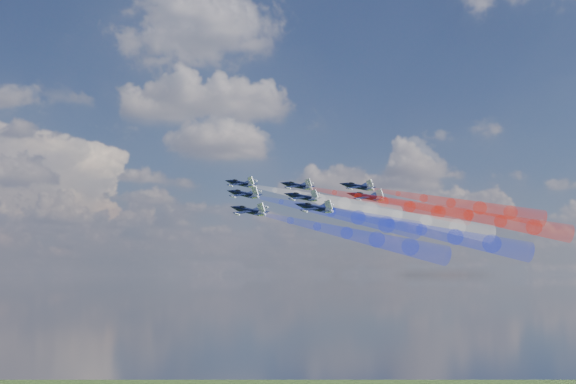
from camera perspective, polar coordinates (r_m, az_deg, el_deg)
name	(u,v)px	position (r m, az deg, el deg)	size (l,w,h in m)	color
jet_lead	(241,184)	(176.93, -3.75, 0.67)	(8.52, 10.66, 2.84)	black
trail_lead	(320,199)	(159.78, 2.53, -0.55)	(3.55, 41.43, 3.55)	white
jet_inner_left	(244,194)	(163.69, -3.49, -0.17)	(8.52, 10.66, 2.84)	black
trail_inner_left	(331,212)	(146.78, 3.38, -1.59)	(3.55, 41.43, 3.55)	#1A2AE3
jet_inner_right	(297,186)	(174.97, 0.73, 0.50)	(8.52, 10.66, 2.84)	black
trail_inner_right	(383,202)	(159.42, 7.52, -0.75)	(3.55, 41.43, 3.55)	red
jet_outer_left	(249,211)	(148.70, -3.09, -1.49)	(8.52, 10.66, 2.84)	black
trail_outer_left	(346,233)	(132.16, 4.61, -3.24)	(3.55, 41.43, 3.55)	#1A2AE3
jet_center_third	(302,197)	(161.99, 1.13, -0.40)	(8.52, 10.66, 2.84)	black
trail_center_third	(397,216)	(146.75, 8.56, -1.85)	(3.55, 41.43, 3.55)	white
jet_outer_right	(358,187)	(174.35, 5.52, 0.43)	(8.52, 10.66, 2.84)	black
trail_outer_right	(451,203)	(160.59, 12.73, -0.82)	(3.55, 41.43, 3.55)	red
jet_rear_left	(315,208)	(148.16, 2.14, -1.26)	(8.52, 10.66, 2.84)	black
trail_rear_left	(421,230)	(133.49, 10.44, -2.95)	(3.55, 41.43, 3.55)	#1A2AE3
jet_rear_right	(366,197)	(162.85, 6.20, -0.37)	(8.52, 10.66, 2.84)	black
trail_rear_right	(468,215)	(149.51, 14.02, -1.79)	(3.55, 41.43, 3.55)	red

